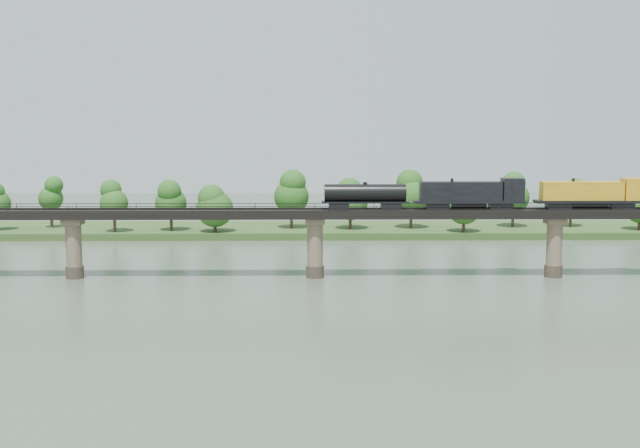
{
  "coord_description": "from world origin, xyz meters",
  "views": [
    {
      "loc": [
        -1.01,
        -101.77,
        25.21
      ],
      "look_at": [
        0.83,
        30.0,
        9.0
      ],
      "focal_mm": 45.0,
      "sensor_mm": 36.0,
      "label": 1
    }
  ],
  "objects": [
    {
      "name": "freight_train",
      "position": [
        39.11,
        30.0,
        13.93
      ],
      "size": [
        73.82,
        2.88,
        5.08
      ],
      "color": "black",
      "rests_on": "bridge"
    },
    {
      "name": "far_treeline",
      "position": [
        -8.21,
        80.52,
        8.83
      ],
      "size": [
        289.06,
        17.54,
        13.6
      ],
      "color": "#382619",
      "rests_on": "far_bank"
    },
    {
      "name": "ground",
      "position": [
        0.0,
        0.0,
        0.0
      ],
      "size": [
        400.0,
        400.0,
        0.0
      ],
      "primitive_type": "plane",
      "color": "#3C4C3C",
      "rests_on": "ground"
    },
    {
      "name": "far_bank",
      "position": [
        0.0,
        85.0,
        0.8
      ],
      "size": [
        300.0,
        24.0,
        1.6
      ],
      "primitive_type": "cube",
      "color": "#2B471C",
      "rests_on": "ground"
    },
    {
      "name": "bridge_superstructure",
      "position": [
        0.0,
        30.0,
        11.79
      ],
      "size": [
        220.0,
        4.9,
        0.75
      ],
      "color": "black",
      "rests_on": "bridge"
    },
    {
      "name": "bridge",
      "position": [
        0.0,
        30.0,
        5.46
      ],
      "size": [
        236.0,
        30.0,
        11.5
      ],
      "color": "#473A2D",
      "rests_on": "ground"
    }
  ]
}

